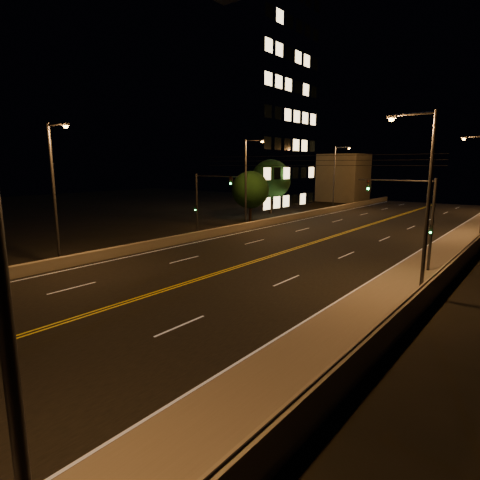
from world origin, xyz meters
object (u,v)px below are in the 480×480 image
Objects in this scene: tree_1 at (271,180)px; streetlight_5 at (248,178)px; tree_0 at (250,190)px; building_tower at (226,108)px; traffic_signal_left at (204,199)px; streetlight_4 at (55,186)px; streetlight_6 at (336,174)px; streetlight_1 at (424,193)px; traffic_signal_right at (416,214)px.

streetlight_5 is at bearing -66.49° from tree_1.
tree_0 is 0.81× the size of tree_1.
traffic_signal_left is at bearing -54.31° from building_tower.
building_tower is 4.16× the size of tree_1.
streetlight_4 and streetlight_6 have the same top height.
tree_0 is (-24.56, 17.80, -1.63)m from streetlight_1.
building_tower is (-36.38, 27.22, 10.09)m from streetlight_1.
traffic_signal_right is at bearing 34.24° from streetlight_4.
traffic_signal_right is at bearing -57.11° from streetlight_6.
tree_1 is at bearing 135.87° from streetlight_1.
streetlight_5 is at bearing 90.00° from streetlight_4.
traffic_signal_right is 33.59m from tree_1.
tree_1 is (-5.80, -9.30, -0.68)m from streetlight_6.
streetlight_4 and streetlight_5 have the same top height.
traffic_signal_left is at bearing 180.00° from traffic_signal_right.
streetlight_4 is (-21.47, -8.67, 0.00)m from streetlight_1.
traffic_signal_left is (1.12, -30.85, -1.68)m from streetlight_6.
streetlight_1 is at bearing -31.44° from streetlight_5.
tree_1 is at bearing 140.08° from traffic_signal_right.
tree_1 is (-6.92, 21.55, 1.00)m from traffic_signal_left.
traffic_signal_left is 0.80× the size of tree_1.
tree_0 is at bearing 144.07° from streetlight_1.
streetlight_5 is 21.64m from traffic_signal_right.
streetlight_1 is 41.71m from streetlight_6.
building_tower is at bearing -150.19° from streetlight_6.
streetlight_4 is 13.73m from traffic_signal_left.
streetlight_1 is 38.00m from tree_1.
tree_0 is at bearing 150.77° from traffic_signal_right.
tree_1 is (-27.27, 26.45, -0.68)m from streetlight_1.
tree_0 reaches higher than traffic_signal_left.
streetlight_4 is at bearing -67.45° from building_tower.
tree_1 reaches higher than traffic_signal_right.
streetlight_6 is 1.57× the size of traffic_signal_left.
building_tower is (-14.90, 14.09, 10.09)m from streetlight_5.
streetlight_5 is 1.57× the size of traffic_signal_right.
traffic_signal_right is 1.00× the size of traffic_signal_left.
streetlight_4 is 1.55× the size of tree_0.
traffic_signal_left is (-18.83, 0.00, 0.00)m from traffic_signal_right.
tree_1 is (-5.80, 35.12, -0.68)m from streetlight_4.
streetlight_5 is 1.55× the size of tree_0.
traffic_signal_right is (-1.52, 4.91, -1.68)m from streetlight_1.
streetlight_1 is 30.37m from tree_0.
streetlight_1 is at bearing -13.56° from traffic_signal_left.
building_tower is (-16.03, 22.31, 11.77)m from traffic_signal_left.
traffic_signal_right is 18.83m from traffic_signal_left.
traffic_signal_right is 0.19× the size of building_tower.
streetlight_6 is (0.00, 22.63, 0.00)m from streetlight_5.
streetlight_5 is at bearing -43.40° from building_tower.
tree_0 is at bearing 123.43° from streetlight_5.
building_tower reaches higher than tree_1.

